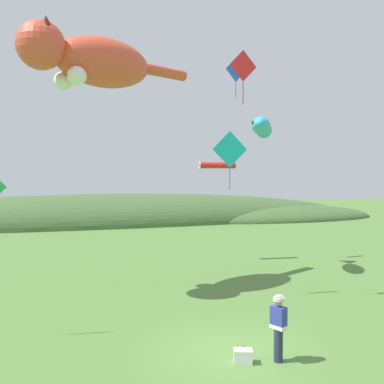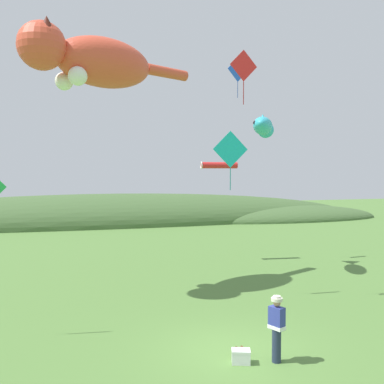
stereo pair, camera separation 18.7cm
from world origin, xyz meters
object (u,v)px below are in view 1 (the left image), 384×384
(festival_attendant, at_px, (278,326))
(picnic_cooler, at_px, (243,356))
(kite_diamond_red, at_px, (243,66))
(kite_spool, at_px, (241,351))
(kite_giant_cat, at_px, (91,61))
(kite_diamond_blue, at_px, (236,70))
(kite_tube_streamer, at_px, (217,165))
(kite_diamond_teal, at_px, (230,150))
(kite_fish_windsock, at_px, (262,127))

(festival_attendant, height_order, picnic_cooler, festival_attendant)
(festival_attendant, distance_m, kite_diamond_red, 10.01)
(kite_spool, distance_m, kite_giant_cat, 12.94)
(picnic_cooler, relative_size, kite_diamond_blue, 0.25)
(kite_tube_streamer, xyz_separation_m, kite_diamond_red, (-1.74, -7.50, 3.70))
(kite_diamond_blue, bearing_deg, kite_giant_cat, -153.80)
(picnic_cooler, bearing_deg, kite_diamond_teal, 70.96)
(kite_giant_cat, distance_m, kite_fish_windsock, 8.99)
(kite_tube_streamer, distance_m, kite_diamond_blue, 5.50)
(festival_attendant, distance_m, kite_fish_windsock, 12.61)
(kite_giant_cat, height_order, kite_fish_windsock, kite_giant_cat)
(kite_diamond_blue, xyz_separation_m, kite_diamond_red, (-2.77, -7.19, -1.69))
(kite_diamond_teal, bearing_deg, kite_diamond_red, -55.50)
(kite_fish_windsock, bearing_deg, kite_diamond_blue, 94.83)
(kite_spool, bearing_deg, kite_diamond_blue, 67.63)
(kite_tube_streamer, height_order, kite_diamond_red, kite_diamond_red)
(kite_diamond_teal, height_order, kite_diamond_red, kite_diamond_red)
(kite_tube_streamer, height_order, kite_diamond_teal, kite_diamond_teal)
(kite_spool, distance_m, picnic_cooler, 0.44)
(kite_spool, relative_size, kite_tube_streamer, 0.13)
(festival_attendant, relative_size, kite_fish_windsock, 0.54)
(picnic_cooler, xyz_separation_m, kite_tube_streamer, (4.09, 12.82, 5.30))
(festival_attendant, distance_m, kite_tube_streamer, 14.14)
(kite_tube_streamer, relative_size, kite_diamond_teal, 0.91)
(picnic_cooler, xyz_separation_m, kite_giant_cat, (-3.23, 8.40, 9.56))
(picnic_cooler, distance_m, kite_tube_streamer, 14.46)
(kite_diamond_red, bearing_deg, kite_giant_cat, 151.01)
(kite_fish_windsock, bearing_deg, kite_diamond_red, -124.51)
(kite_spool, relative_size, kite_diamond_teal, 0.12)
(kite_spool, bearing_deg, kite_diamond_red, 65.75)
(kite_spool, xyz_separation_m, kite_fish_windsock, (5.21, 9.27, 7.26))
(kite_giant_cat, relative_size, kite_diamond_teal, 3.22)
(kite_spool, height_order, kite_diamond_blue, kite_diamond_blue)
(festival_attendant, relative_size, picnic_cooler, 3.10)
(kite_diamond_teal, xyz_separation_m, kite_diamond_red, (0.34, -0.50, 3.22))
(kite_giant_cat, bearing_deg, festival_attendant, -64.23)
(festival_attendant, bearing_deg, picnic_cooler, 167.65)
(kite_giant_cat, relative_size, kite_fish_windsock, 2.31)
(picnic_cooler, xyz_separation_m, kite_diamond_teal, (2.01, 5.81, 5.78))
(picnic_cooler, height_order, kite_tube_streamer, kite_tube_streamer)
(kite_spool, relative_size, kite_diamond_red, 0.13)
(festival_attendant, distance_m, kite_giant_cat, 12.99)
(kite_giant_cat, bearing_deg, kite_spool, -67.15)
(festival_attendant, height_order, kite_diamond_teal, kite_diamond_teal)
(kite_spool, distance_m, kite_diamond_red, 10.52)
(festival_attendant, xyz_separation_m, kite_giant_cat, (-4.16, 8.61, 8.79))
(kite_diamond_red, bearing_deg, picnic_cooler, -113.82)
(kite_spool, height_order, kite_tube_streamer, kite_tube_streamer)
(festival_attendant, relative_size, kite_tube_streamer, 0.82)
(picnic_cooler, distance_m, kite_diamond_red, 10.72)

